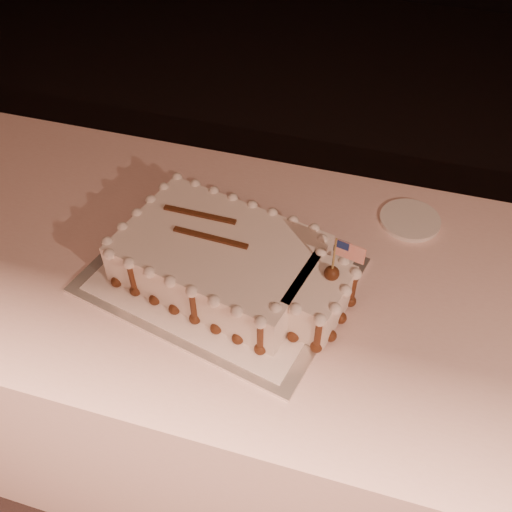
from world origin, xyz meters
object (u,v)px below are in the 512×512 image
(banquet_table, at_px, (279,373))
(side_plate, at_px, (410,220))
(sheet_cake, at_px, (231,263))
(cake_board, at_px, (221,275))

(banquet_table, xyz_separation_m, side_plate, (0.24, 0.26, 0.38))
(banquet_table, xyz_separation_m, sheet_cake, (-0.11, -0.04, 0.43))
(cake_board, relative_size, side_plate, 3.74)
(sheet_cake, bearing_deg, banquet_table, 17.89)
(banquet_table, distance_m, side_plate, 0.52)
(cake_board, xyz_separation_m, side_plate, (0.38, 0.29, 0.00))
(banquet_table, relative_size, cake_board, 4.49)
(cake_board, xyz_separation_m, sheet_cake, (0.03, -0.01, 0.05))
(banquet_table, xyz_separation_m, cake_board, (-0.14, -0.03, 0.38))
(banquet_table, height_order, cake_board, cake_board)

